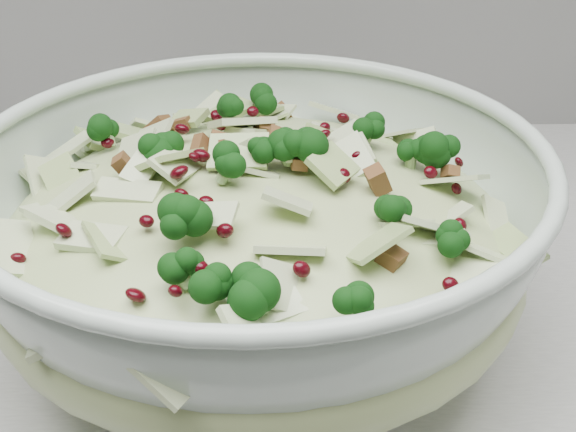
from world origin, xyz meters
name	(u,v)px	position (x,y,z in m)	size (l,w,h in m)	color
mixing_bowl	(258,246)	(0.17, 1.61, 0.97)	(0.47, 0.47, 0.14)	#B2C4B5
salad	(257,214)	(0.17, 1.61, 1.00)	(0.45, 0.45, 0.14)	#A5AF78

